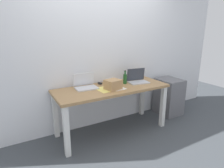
{
  "coord_description": "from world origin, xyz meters",
  "views": [
    {
      "loc": [
        -1.42,
        -2.5,
        1.64
      ],
      "look_at": [
        0.0,
        0.0,
        0.81
      ],
      "focal_mm": 30.95,
      "sensor_mm": 36.0,
      "label": 1
    }
  ],
  "objects_px": {
    "laptop_left": "(86,85)",
    "beer_bottle": "(125,79)",
    "computer_mouse": "(100,83)",
    "cardboard_box": "(113,85)",
    "filing_cabinet": "(168,96)",
    "desk": "(112,93)",
    "laptop_right": "(138,79)"
  },
  "relations": [
    {
      "from": "desk",
      "to": "computer_mouse",
      "type": "height_order",
      "value": "computer_mouse"
    },
    {
      "from": "beer_bottle",
      "to": "computer_mouse",
      "type": "distance_m",
      "value": 0.42
    },
    {
      "from": "desk",
      "to": "beer_bottle",
      "type": "height_order",
      "value": "beer_bottle"
    },
    {
      "from": "desk",
      "to": "laptop_left",
      "type": "xyz_separation_m",
      "value": [
        -0.38,
        0.16,
        0.15
      ]
    },
    {
      "from": "cardboard_box",
      "to": "filing_cabinet",
      "type": "relative_size",
      "value": 0.31
    },
    {
      "from": "desk",
      "to": "cardboard_box",
      "type": "xyz_separation_m",
      "value": [
        -0.04,
        -0.1,
        0.18
      ]
    },
    {
      "from": "beer_bottle",
      "to": "computer_mouse",
      "type": "relative_size",
      "value": 2.24
    },
    {
      "from": "laptop_left",
      "to": "computer_mouse",
      "type": "relative_size",
      "value": 3.41
    },
    {
      "from": "laptop_right",
      "to": "cardboard_box",
      "type": "bearing_deg",
      "value": -166.9
    },
    {
      "from": "beer_bottle",
      "to": "laptop_left",
      "type": "bearing_deg",
      "value": 172.15
    },
    {
      "from": "laptop_right",
      "to": "filing_cabinet",
      "type": "xyz_separation_m",
      "value": [
        0.81,
        0.04,
        -0.46
      ]
    },
    {
      "from": "filing_cabinet",
      "to": "laptop_right",
      "type": "bearing_deg",
      "value": -177.34
    },
    {
      "from": "laptop_left",
      "to": "beer_bottle",
      "type": "distance_m",
      "value": 0.67
    },
    {
      "from": "laptop_right",
      "to": "filing_cabinet",
      "type": "height_order",
      "value": "laptop_right"
    },
    {
      "from": "laptop_right",
      "to": "cardboard_box",
      "type": "height_order",
      "value": "laptop_right"
    },
    {
      "from": "laptop_left",
      "to": "cardboard_box",
      "type": "height_order",
      "value": "laptop_left"
    },
    {
      "from": "computer_mouse",
      "to": "filing_cabinet",
      "type": "relative_size",
      "value": 0.14
    },
    {
      "from": "beer_bottle",
      "to": "cardboard_box",
      "type": "relative_size",
      "value": 1.03
    },
    {
      "from": "cardboard_box",
      "to": "computer_mouse",
      "type": "bearing_deg",
      "value": 97.98
    },
    {
      "from": "filing_cabinet",
      "to": "beer_bottle",
      "type": "bearing_deg",
      "value": 179.92
    },
    {
      "from": "computer_mouse",
      "to": "filing_cabinet",
      "type": "bearing_deg",
      "value": -26.86
    },
    {
      "from": "laptop_right",
      "to": "computer_mouse",
      "type": "xyz_separation_m",
      "value": [
        -0.6,
        0.21,
        -0.03
      ]
    },
    {
      "from": "desk",
      "to": "laptop_right",
      "type": "height_order",
      "value": "laptop_right"
    },
    {
      "from": "laptop_left",
      "to": "filing_cabinet",
      "type": "xyz_separation_m",
      "value": [
        1.7,
        -0.09,
        -0.46
      ]
    },
    {
      "from": "laptop_left",
      "to": "beer_bottle",
      "type": "xyz_separation_m",
      "value": [
        0.66,
        -0.09,
        0.04
      ]
    },
    {
      "from": "laptop_right",
      "to": "beer_bottle",
      "type": "xyz_separation_m",
      "value": [
        -0.23,
        0.04,
        0.04
      ]
    },
    {
      "from": "filing_cabinet",
      "to": "desk",
      "type": "bearing_deg",
      "value": -177.24
    },
    {
      "from": "desk",
      "to": "laptop_right",
      "type": "xyz_separation_m",
      "value": [
        0.51,
        0.03,
        0.15
      ]
    },
    {
      "from": "computer_mouse",
      "to": "cardboard_box",
      "type": "height_order",
      "value": "cardboard_box"
    },
    {
      "from": "laptop_left",
      "to": "filing_cabinet",
      "type": "bearing_deg",
      "value": -3.12
    },
    {
      "from": "laptop_left",
      "to": "laptop_right",
      "type": "relative_size",
      "value": 0.96
    },
    {
      "from": "computer_mouse",
      "to": "cardboard_box",
      "type": "distance_m",
      "value": 0.35
    }
  ]
}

